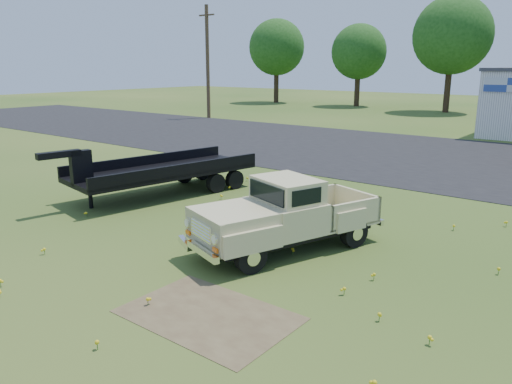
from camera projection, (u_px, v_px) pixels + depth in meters
ground at (249, 249)px, 12.00m from camera, size 140.00×140.00×0.00m
asphalt_lot at (448, 159)px, 23.46m from camera, size 90.00×14.00×0.02m
dirt_patch_a at (209, 315)px, 8.82m from camera, size 3.00×2.00×0.01m
dirt_patch_b at (269, 204)px, 15.87m from camera, size 2.20×1.60×0.01m
utility_pole_west at (208, 61)px, 40.79m from camera, size 1.60×0.30×9.00m
treeline_a at (277, 47)px, 57.70m from camera, size 6.40×6.40×9.52m
treeline_b at (359, 52)px, 52.65m from camera, size 5.76×5.76×8.57m
treeline_c at (452, 35)px, 45.23m from camera, size 7.04×7.04×10.47m
vintage_pickup_truck at (287, 214)px, 11.78m from camera, size 3.38×5.18×1.75m
flatbed_trailer at (163, 167)px, 16.88m from camera, size 3.53×7.20×1.88m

